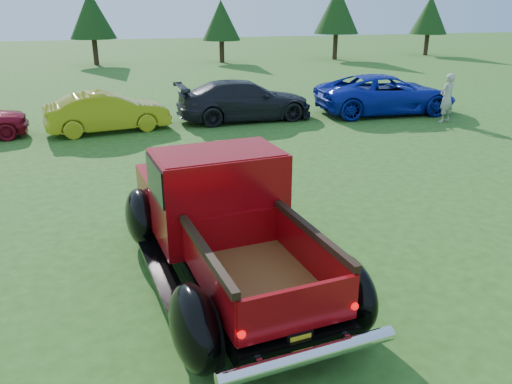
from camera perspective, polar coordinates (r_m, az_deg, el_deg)
The scene contains 10 objects.
ground at distance 8.95m, azimuth 3.17°, elevation -6.26°, with size 120.00×120.00×0.00m, color #2A4D16.
tree_mid_left at distance 38.48m, azimuth -18.29°, elevation 18.66°, with size 3.20×3.20×5.00m.
tree_mid_right at distance 38.51m, azimuth -4.01°, elevation 18.97°, with size 2.82×2.82×4.40m.
tree_east at distance 41.04m, azimuth 9.25°, elevation 19.82°, with size 3.46×3.46×5.40m.
tree_far_east at distance 46.49m, azimuth 19.24°, elevation 18.56°, with size 3.07×3.07×4.80m.
pickup_truck at distance 7.84m, azimuth -4.25°, elevation -2.68°, with size 2.93×5.53×1.99m.
show_car_yellow at distance 17.68m, azimuth -16.61°, elevation 8.76°, with size 1.41×4.04×1.33m, color #A39B15.
show_car_grey at distance 18.77m, azimuth -1.30°, elevation 10.44°, with size 2.04×5.02×1.46m, color black.
show_car_blue at distance 20.58m, azimuth 14.59°, elevation 10.78°, with size 2.51×5.45×1.51m, color #0E1F9F.
spectator at distance 19.63m, azimuth 20.97°, elevation 10.00°, with size 0.64×0.42×1.75m, color #AFAC98.
Camera 1 is at (-2.80, -7.48, 4.04)m, focal length 35.00 mm.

